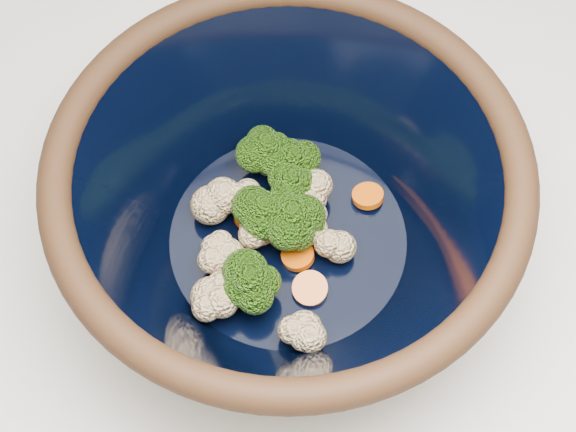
{
  "coord_description": "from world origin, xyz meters",
  "views": [
    {
      "loc": [
        -0.19,
        -0.28,
        1.53
      ],
      "look_at": [
        -0.08,
        0.0,
        0.97
      ],
      "focal_mm": 50.0,
      "sensor_mm": 36.0,
      "label": 1
    }
  ],
  "objects": [
    {
      "name": "vegetable_pile",
      "position": [
        -0.09,
        0.01,
        0.96
      ],
      "size": [
        0.18,
        0.19,
        0.06
      ],
      "color": "#608442",
      "rests_on": "mixing_bowl"
    },
    {
      "name": "mixing_bowl",
      "position": [
        -0.08,
        0.0,
        0.99
      ],
      "size": [
        0.38,
        0.38,
        0.16
      ],
      "rotation": [
        0.0,
        0.0,
        0.14
      ],
      "color": "black",
      "rests_on": "counter"
    },
    {
      "name": "counter",
      "position": [
        0.0,
        0.0,
        0.45
      ],
      "size": [
        1.2,
        1.2,
        0.9
      ],
      "primitive_type": "cube",
      "color": "white",
      "rests_on": "ground"
    }
  ]
}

